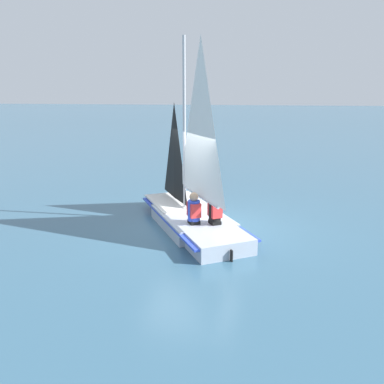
# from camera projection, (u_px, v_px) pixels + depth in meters

# --- Properties ---
(ground_plane) EXTENTS (260.00, 260.00, 0.00)m
(ground_plane) POSITION_uv_depth(u_px,v_px,m) (192.00, 227.00, 10.06)
(ground_plane) COLOR #38607A
(sailboat_main) EXTENTS (3.81, 4.51, 4.89)m
(sailboat_main) POSITION_uv_depth(u_px,v_px,m) (192.00, 204.00, 9.88)
(sailboat_main) COLOR #B2BCCC
(sailboat_main) RESTS_ON ground_plane
(sailor_helm) EXTENTS (0.42, 0.43, 1.16)m
(sailor_helm) POSITION_uv_depth(u_px,v_px,m) (194.00, 214.00, 9.16)
(sailor_helm) COLOR black
(sailor_helm) RESTS_ON ground_plane
(sailor_crew) EXTENTS (0.42, 0.43, 1.16)m
(sailor_crew) POSITION_uv_depth(u_px,v_px,m) (215.00, 214.00, 9.14)
(sailor_crew) COLOR black
(sailor_crew) RESTS_ON ground_plane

